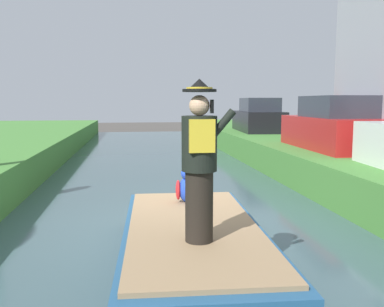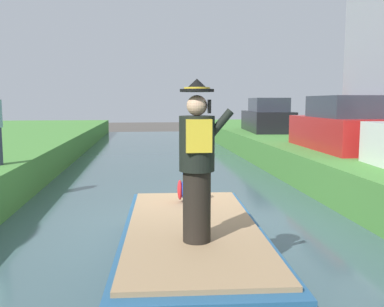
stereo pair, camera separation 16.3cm
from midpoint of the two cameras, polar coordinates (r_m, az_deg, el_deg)
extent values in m
plane|color=#4C4742|center=(7.63, -2.58, -10.57)|extent=(80.00, 80.00, 0.00)
cube|color=#3D565B|center=(7.62, -2.58, -10.21)|extent=(6.42, 48.00, 0.10)
cube|color=#23517A|center=(5.69, -0.68, -12.77)|extent=(1.99, 4.28, 0.56)
cube|color=#997A56|center=(5.60, -0.68, -9.83)|extent=(1.83, 3.94, 0.05)
cylinder|color=black|center=(4.85, 0.01, -7.13)|extent=(0.32, 0.32, 0.82)
cylinder|color=black|center=(4.73, 0.01, 1.36)|extent=(0.40, 0.40, 0.62)
cube|color=gold|center=(4.53, 0.34, 2.38)|extent=(0.28, 0.06, 0.36)
sphere|color=#DBA884|center=(4.71, 0.01, 6.51)|extent=(0.23, 0.23, 0.23)
cylinder|color=black|center=(4.71, 0.01, 8.52)|extent=(0.38, 0.38, 0.03)
cone|color=black|center=(4.71, 0.01, 9.37)|extent=(0.26, 0.26, 0.12)
cylinder|color=gold|center=(4.71, 0.01, 8.82)|extent=(0.29, 0.29, 0.02)
cylinder|color=black|center=(4.71, 2.73, 3.52)|extent=(0.38, 0.09, 0.43)
cube|color=black|center=(4.67, 1.70, 6.38)|extent=(0.03, 0.08, 0.15)
ellipsoid|color=blue|center=(6.75, -1.39, -4.92)|extent=(0.26, 0.32, 0.40)
sphere|color=blue|center=(6.66, -1.36, -2.71)|extent=(0.20, 0.20, 0.20)
cone|color=yellow|center=(6.57, -1.25, -2.95)|extent=(0.09, 0.09, 0.09)
ellipsoid|color=red|center=(6.74, -2.58, -4.95)|extent=(0.08, 0.20, 0.32)
ellipsoid|color=red|center=(6.77, -0.21, -4.88)|extent=(0.08, 0.20, 0.32)
cube|color=red|center=(12.71, 18.13, 2.68)|extent=(1.80, 4.04, 0.90)
cube|color=#2D333D|center=(12.50, 18.67, 6.03)|extent=(1.50, 2.23, 0.60)
cube|color=black|center=(19.51, 8.66, 4.35)|extent=(1.99, 4.11, 0.90)
cube|color=#2D333D|center=(19.30, 8.87, 6.54)|extent=(1.60, 2.30, 0.60)
camera|label=1|loc=(0.08, -90.82, -0.10)|focal=39.43mm
camera|label=2|loc=(0.08, 89.18, 0.10)|focal=39.43mm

